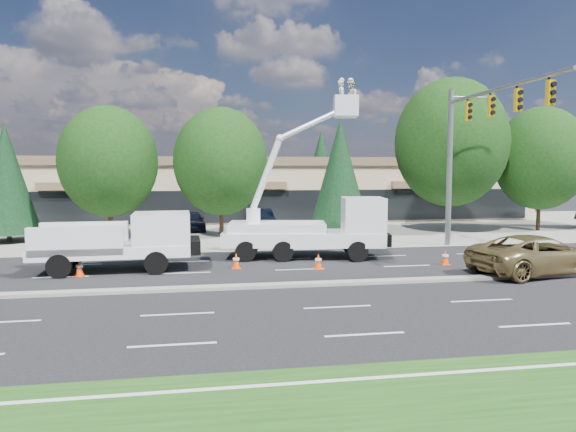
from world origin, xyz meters
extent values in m
plane|color=black|center=(0.00, 0.00, 0.00)|extent=(140.00, 140.00, 0.00)
cube|color=gray|center=(0.00, 20.00, 0.01)|extent=(140.00, 22.00, 0.01)
cube|color=gray|center=(0.00, 0.00, 0.06)|extent=(120.00, 0.55, 0.12)
cube|color=tan|center=(0.00, 30.00, 2.50)|extent=(50.00, 15.00, 5.00)
cube|color=brown|center=(0.00, 30.00, 5.15)|extent=(50.40, 15.40, 0.70)
cube|color=black|center=(0.00, 22.45, 1.50)|extent=(48.00, 0.12, 2.60)
cylinder|color=#332114|center=(-16.00, 15.00, 0.40)|extent=(0.26, 0.26, 0.80)
cone|color=black|center=(-16.00, 15.00, 3.93)|extent=(3.71, 3.71, 6.78)
cylinder|color=#332114|center=(-10.00, 15.00, 1.37)|extent=(0.28, 0.28, 2.74)
ellipsoid|color=black|center=(-10.00, 15.00, 4.94)|extent=(6.08, 6.08, 6.99)
cylinder|color=#332114|center=(-3.00, 15.00, 1.38)|extent=(0.28, 0.28, 2.75)
ellipsoid|color=black|center=(-3.00, 15.00, 4.97)|extent=(6.12, 6.12, 7.03)
cylinder|color=#332114|center=(5.00, 15.00, 0.40)|extent=(0.26, 0.26, 0.80)
cone|color=black|center=(5.00, 15.00, 4.22)|extent=(3.99, 3.99, 7.30)
cylinder|color=#332114|center=(13.00, 15.00, 1.75)|extent=(0.28, 0.28, 3.51)
ellipsoid|color=black|center=(13.00, 15.00, 6.33)|extent=(7.79, 7.79, 8.96)
cylinder|color=#332114|center=(20.00, 15.00, 1.46)|extent=(0.28, 0.28, 2.91)
ellipsoid|color=black|center=(20.00, 15.00, 5.26)|extent=(6.47, 6.47, 7.44)
cylinder|color=#332114|center=(-18.00, 42.00, 0.40)|extent=(0.26, 0.26, 0.80)
cone|color=black|center=(-18.00, 42.00, 4.69)|extent=(4.44, 4.44, 8.11)
cylinder|color=#332114|center=(-4.00, 42.00, 0.40)|extent=(0.26, 0.26, 0.80)
cone|color=black|center=(-4.00, 42.00, 5.13)|extent=(4.85, 4.85, 8.87)
cylinder|color=#332114|center=(10.00, 42.00, 0.40)|extent=(0.26, 0.26, 0.80)
cone|color=black|center=(10.00, 42.00, 4.96)|extent=(4.69, 4.69, 8.56)
cylinder|color=#332114|center=(22.00, 42.00, 0.40)|extent=(0.26, 0.26, 0.80)
cone|color=black|center=(22.00, 42.00, 4.68)|extent=(4.43, 4.43, 8.09)
cylinder|color=gray|center=(10.00, 9.20, 4.50)|extent=(0.32, 0.32, 9.00)
cylinder|color=gray|center=(10.00, 4.20, 8.30)|extent=(0.20, 10.00, 0.20)
cylinder|color=gray|center=(11.30, 9.20, 8.60)|extent=(2.60, 0.12, 0.12)
cube|color=gold|center=(10.00, 7.20, 7.55)|extent=(0.32, 0.22, 1.05)
cube|color=gold|center=(10.00, 5.00, 7.55)|extent=(0.32, 0.22, 1.05)
cube|color=gold|center=(10.00, 2.80, 7.55)|extent=(0.32, 0.22, 1.05)
cube|color=gold|center=(10.00, 0.60, 7.55)|extent=(0.32, 0.22, 1.05)
cube|color=white|center=(-8.08, 4.20, 0.93)|extent=(6.66, 2.67, 0.49)
cube|color=white|center=(-6.00, 4.28, 1.70)|extent=(2.50, 2.45, 1.64)
cube|color=black|center=(-5.29, 4.31, 1.91)|extent=(0.17, 2.08, 1.09)
cube|color=white|center=(-9.43, 5.19, 1.48)|extent=(3.73, 0.48, 1.20)
cube|color=white|center=(-9.34, 3.11, 1.48)|extent=(3.73, 0.48, 1.20)
cube|color=white|center=(0.73, 6.20, 1.00)|extent=(8.26, 3.71, 0.70)
cube|color=white|center=(3.68, 5.69, 2.04)|extent=(2.36, 2.65, 1.99)
cube|color=black|center=(4.41, 5.56, 2.19)|extent=(0.42, 1.98, 1.19)
cube|color=white|center=(-0.54, 6.42, 1.54)|extent=(5.10, 3.07, 0.50)
cylinder|color=white|center=(-1.72, 6.63, 2.09)|extent=(0.70, 0.70, 0.80)
cube|color=white|center=(2.78, 5.84, 7.50)|extent=(1.23, 1.07, 1.08)
imported|color=beige|center=(2.57, 5.88, 7.90)|extent=(0.51, 0.69, 1.72)
imported|color=beige|center=(3.00, 5.81, 7.90)|extent=(0.78, 0.93, 1.72)
ellipsoid|color=white|center=(2.57, 5.88, 8.78)|extent=(0.26, 0.26, 0.18)
ellipsoid|color=white|center=(3.00, 5.81, 8.78)|extent=(0.26, 0.26, 0.18)
cube|color=#FF4108|center=(-9.28, 3.29, 0.01)|extent=(0.40, 0.40, 0.03)
cone|color=#FF4108|center=(-9.28, 3.29, 0.35)|extent=(0.36, 0.36, 0.70)
cylinder|color=white|center=(-9.28, 3.29, 0.42)|extent=(0.29, 0.29, 0.10)
cube|color=#FF4108|center=(-2.76, 3.94, 0.01)|extent=(0.40, 0.40, 0.03)
cone|color=#FF4108|center=(-2.76, 3.94, 0.35)|extent=(0.36, 0.36, 0.70)
cylinder|color=white|center=(-2.76, 3.94, 0.42)|extent=(0.29, 0.29, 0.10)
cube|color=#FF4108|center=(0.83, 3.20, 0.01)|extent=(0.40, 0.40, 0.03)
cone|color=#FF4108|center=(0.83, 3.20, 0.35)|extent=(0.36, 0.36, 0.70)
cylinder|color=white|center=(0.83, 3.20, 0.42)|extent=(0.29, 0.29, 0.10)
cube|color=#FF4108|center=(6.90, 3.26, 0.01)|extent=(0.40, 0.40, 0.03)
cone|color=#FF4108|center=(6.90, 3.26, 0.35)|extent=(0.36, 0.36, 0.70)
cylinder|color=white|center=(6.90, 3.26, 0.42)|extent=(0.29, 0.29, 0.10)
cube|color=#FF4108|center=(11.73, 4.09, 0.01)|extent=(0.40, 0.40, 0.03)
cone|color=#FF4108|center=(11.73, 4.09, 0.35)|extent=(0.36, 0.36, 0.70)
cylinder|color=white|center=(11.73, 4.09, 0.42)|extent=(0.29, 0.29, 0.10)
imported|color=olive|center=(9.73, 0.60, 0.83)|extent=(6.34, 3.76, 1.65)
imported|color=black|center=(-5.00, 19.17, 0.72)|extent=(2.14, 4.40, 1.45)
imported|color=black|center=(0.00, 18.65, 0.78)|extent=(1.89, 4.83, 1.56)
camera|label=1|loc=(-4.21, -18.79, 4.34)|focal=32.00mm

